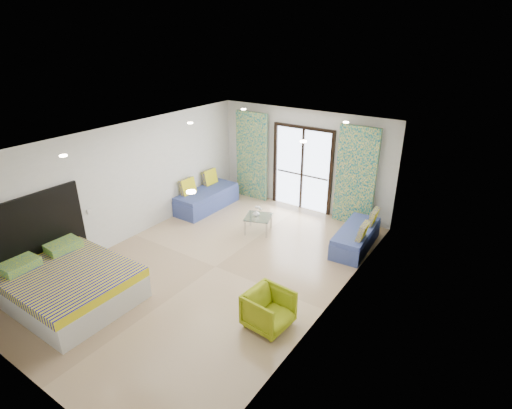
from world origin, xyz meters
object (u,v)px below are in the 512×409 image
Objects in this scene: daybed_right at (356,237)px; armchair at (269,308)px; bed at (69,284)px; coffee_table at (258,218)px; daybed_left at (207,198)px.

daybed_right reaches higher than armchair.
daybed_right is (3.60, 4.76, -0.06)m from bed.
daybed_right is at bearing 0.85° from armchair.
daybed_right reaches higher than coffee_table.
daybed_left is at bearing 56.98° from armchair.
daybed_left is at bearing 98.00° from bed.
bed reaches higher than armchair.
coffee_table is at bearing 72.27° from bed.
armchair reaches higher than coffee_table.
bed is 4.37m from coffee_table.
daybed_left is 2.71× the size of armchair.
armchair is at bearing 23.06° from bed.
armchair is at bearing -97.66° from daybed_right.
bed is at bearing -81.50° from daybed_left.
armchair is (3.37, 1.44, 0.03)m from bed.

